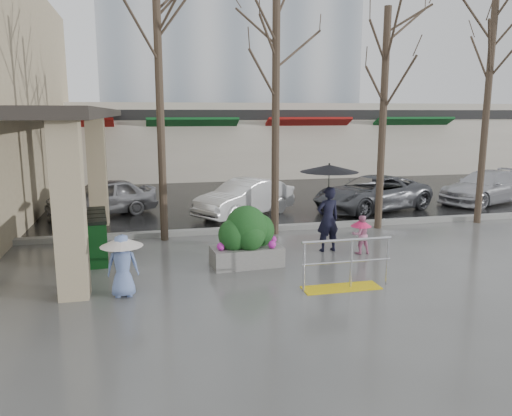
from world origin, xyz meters
name	(u,v)px	position (x,y,z in m)	size (l,w,h in m)	color
ground	(265,274)	(0.00, 0.00, 0.00)	(120.00, 120.00, 0.00)	#51514F
street_asphalt	(182,168)	(0.00, 22.00, 0.01)	(120.00, 36.00, 0.01)	black
curb	(232,230)	(0.00, 4.00, 0.07)	(120.00, 0.30, 0.15)	gray
canopy_slab	(71,109)	(-4.80, 8.00, 3.62)	(2.80, 18.00, 0.25)	#2D2823
pillar_front	(69,208)	(-3.90, -0.50, 1.75)	(0.55, 0.55, 3.50)	tan
pillar_back	(97,170)	(-3.90, 6.00, 1.75)	(0.55, 0.55, 3.50)	tan
storefront_row	(223,139)	(2.00, 17.97, 2.01)	(34.00, 6.74, 4.00)	beige
handrail	(344,270)	(1.36, -1.20, 0.38)	(1.90, 0.50, 1.03)	yellow
tree_west	(158,51)	(-2.00, 3.60, 5.08)	(3.20, 3.20, 6.80)	#382B21
tree_midwest	(276,49)	(1.20, 3.60, 5.23)	(3.20, 3.20, 7.00)	#382B21
tree_mideast	(385,65)	(4.50, 3.60, 4.86)	(3.20, 3.20, 6.50)	#382B21
tree_east	(492,50)	(8.00, 3.60, 5.38)	(3.20, 3.20, 7.20)	#382B21
woman	(329,194)	(2.02, 1.49, 1.48)	(1.48, 1.48, 2.27)	black
child_pink	(361,232)	(2.76, 1.09, 0.56)	(0.53, 0.53, 0.98)	pink
child_blue	(122,259)	(-2.98, -0.67, 0.76)	(0.82, 0.82, 1.23)	#6A83BD
planter	(247,237)	(-0.25, 0.75, 0.68)	(1.67, 0.97, 1.42)	slate
news_boxes	(98,236)	(-3.67, 2.18, 0.55)	(0.61, 2.00, 1.10)	#0C3512
car_a	(102,197)	(-3.94, 7.55, 0.63)	(1.49, 3.70, 1.26)	#A6A6AB
car_b	(245,198)	(0.86, 6.32, 0.63)	(1.33, 3.82, 1.26)	white
car_c	(372,193)	(5.55, 6.25, 0.63)	(2.09, 4.53, 1.26)	#505257
car_d	(486,187)	(10.63, 6.68, 0.63)	(1.77, 4.34, 1.26)	silver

